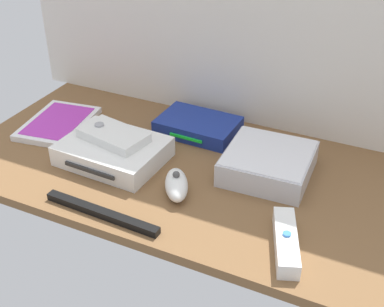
% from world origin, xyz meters
% --- Properties ---
extents(ground_plane, '(1.00, 0.48, 0.02)m').
position_xyz_m(ground_plane, '(0.00, 0.00, -0.01)').
color(ground_plane, brown).
rests_on(ground_plane, ground).
extents(game_console, '(0.22, 0.17, 0.04)m').
position_xyz_m(game_console, '(-0.17, -0.04, 0.02)').
color(game_console, white).
rests_on(game_console, ground_plane).
extents(mini_computer, '(0.18, 0.18, 0.05)m').
position_xyz_m(mini_computer, '(0.15, 0.05, 0.03)').
color(mini_computer, silver).
rests_on(mini_computer, ground_plane).
extents(game_case, '(0.16, 0.21, 0.02)m').
position_xyz_m(game_case, '(-0.37, 0.03, 0.01)').
color(game_case, white).
rests_on(game_case, ground_plane).
extents(network_router, '(0.18, 0.13, 0.03)m').
position_xyz_m(network_router, '(-0.05, 0.15, 0.02)').
color(network_router, navy).
rests_on(network_router, ground_plane).
extents(remote_wand, '(0.09, 0.15, 0.03)m').
position_xyz_m(remote_wand, '(0.24, -0.15, 0.02)').
color(remote_wand, white).
rests_on(remote_wand, ground_plane).
extents(remote_nunchuk, '(0.09, 0.11, 0.05)m').
position_xyz_m(remote_nunchuk, '(0.01, -0.09, 0.02)').
color(remote_nunchuk, white).
rests_on(remote_nunchuk, ground_plane).
extents(remote_classic_pad, '(0.16, 0.11, 0.02)m').
position_xyz_m(remote_classic_pad, '(-0.17, -0.03, 0.05)').
color(remote_classic_pad, white).
rests_on(remote_classic_pad, game_console).
extents(sensor_bar, '(0.24, 0.03, 0.01)m').
position_xyz_m(sensor_bar, '(-0.08, -0.21, 0.01)').
color(sensor_bar, black).
rests_on(sensor_bar, ground_plane).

